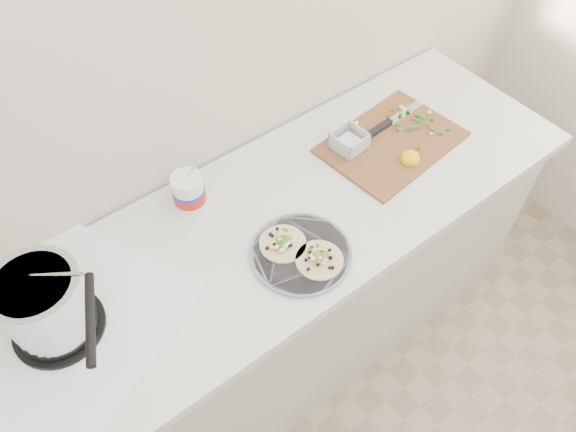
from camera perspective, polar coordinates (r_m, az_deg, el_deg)
counter at (r=2.04m, az=-5.44°, el=-10.45°), size 2.44×0.66×0.90m
stove at (r=1.54m, az=-22.98°, el=-9.08°), size 0.75×0.73×0.28m
taco_plate at (r=1.62m, az=1.32°, el=-3.64°), size 0.30×0.30×0.04m
tub at (r=1.73m, az=-10.01°, el=2.68°), size 0.10×0.10×0.22m
cutboard at (r=1.96m, az=10.11°, el=7.70°), size 0.49×0.37×0.07m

